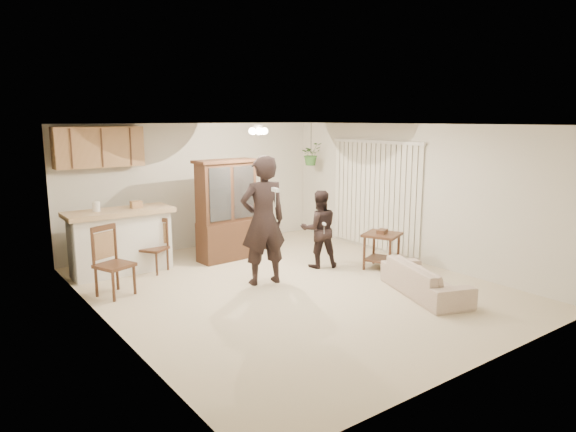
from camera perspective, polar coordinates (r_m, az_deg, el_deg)
floor at (r=8.06m, az=0.36°, el=-7.95°), size 6.50×6.50×0.00m
ceiling at (r=7.63m, az=0.39°, el=10.12°), size 5.50×6.50×0.02m
wall_back at (r=10.51m, az=-10.27°, el=3.29°), size 5.50×0.02×2.50m
wall_front at (r=5.55m, az=20.86°, el=-3.88°), size 5.50×0.02×2.50m
wall_left at (r=6.53m, az=-19.41°, el=-1.66°), size 0.02×6.50×2.50m
wall_right at (r=9.63m, az=13.65°, el=2.48°), size 0.02×6.50×2.50m
breakfast_bar at (r=9.14m, az=-18.07°, el=-2.97°), size 1.60×0.55×1.00m
bar_top at (r=9.03m, az=-18.27°, el=0.42°), size 1.75×0.70×0.08m
upper_cabinets at (r=9.59m, az=-20.28°, el=7.20°), size 1.50×0.34×0.70m
vertical_blinds at (r=10.21m, az=9.62°, el=2.24°), size 0.06×2.30×2.10m
ceiling_fixture at (r=8.74m, az=-3.31°, el=9.53°), size 0.36×0.36×0.20m
hanging_plant at (r=10.96m, az=2.57°, el=6.90°), size 0.43×0.37×0.48m
plant_cord at (r=10.95m, az=2.58°, el=8.60°), size 0.01×0.01×0.65m
sofa at (r=7.90m, az=15.04°, el=-5.93°), size 1.32×2.01×0.73m
adult at (r=8.05m, az=-2.77°, el=-1.34°), size 0.73×0.55×1.80m
child at (r=9.01m, az=3.48°, el=-1.51°), size 0.81×0.74×1.35m
china_hutch at (r=9.50m, az=-6.85°, el=0.58°), size 1.21×0.53×1.86m
side_table at (r=9.11m, az=10.35°, el=-3.77°), size 0.75×0.75×0.70m
chair_bar at (r=8.04m, az=-18.65°, el=-6.37°), size 0.60×0.60×1.04m
chair_hutch_left at (r=9.08m, az=-14.70°, el=-4.45°), size 0.56×0.56×0.92m
chair_hutch_right at (r=10.27m, az=-7.83°, el=-2.05°), size 0.59×0.59×1.16m
controller_adult at (r=7.50m, az=-1.41°, el=2.93°), size 0.09×0.18×0.05m
controller_child at (r=8.67m, az=4.04°, el=-0.88°), size 0.08×0.12×0.04m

